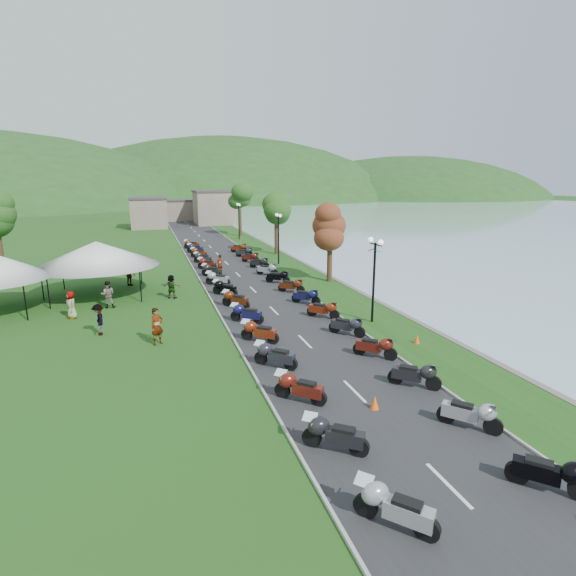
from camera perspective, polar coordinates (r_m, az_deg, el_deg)
road at (r=46.45m, az=-7.84°, el=3.16°), size 7.00×120.00×0.02m
hills_backdrop at (r=205.38m, az=-15.65°, el=10.82°), size 360.00×120.00×76.00m
far_building at (r=90.43m, az=-14.12°, el=9.53°), size 18.00×16.00×5.00m
moto_row_left at (r=31.68m, az=-7.35°, el=-0.74°), size 2.60×53.47×1.10m
moto_row_right at (r=32.26m, az=1.21°, el=-0.37°), size 2.60×45.57×1.10m
vendor_tent_main at (r=35.67m, az=-22.95°, el=2.29°), size 5.78×5.78×4.00m
tree_lakeside at (r=37.31m, az=5.37°, el=6.28°), size 2.60×2.60×7.23m
pedestrian_a at (r=24.52m, az=-16.15°, el=-6.86°), size 0.88×0.82×1.96m
pedestrian_b at (r=32.36m, az=-21.77°, el=-2.33°), size 0.91×0.54×1.83m
pedestrian_c at (r=27.00m, az=-22.75°, el=-5.50°), size 0.62×1.18×1.74m
traffic_cone_near at (r=17.55m, az=10.94°, el=-14.10°), size 0.34×0.34×0.53m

